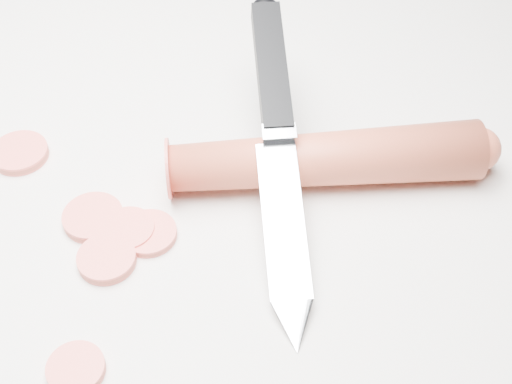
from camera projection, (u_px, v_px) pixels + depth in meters
The scene contains 9 objects.
ground at pixel (154, 200), 0.48m from camera, with size 2.40×2.40×0.00m, color silver.
carrot at pixel (325, 159), 0.48m from camera, with size 0.04×0.04×0.21m, color #BB4128.
carrot_slice_0 at pixel (76, 369), 0.39m from camera, with size 0.03×0.03×0.01m, color #EF5449.
carrot_slice_1 at pixel (128, 230), 0.46m from camera, with size 0.03×0.03×0.01m, color #EF5449.
carrot_slice_2 at pixel (93, 218), 0.46m from camera, with size 0.04×0.04×0.01m, color #EF5449.
carrot_slice_3 at pixel (20, 153), 0.50m from camera, with size 0.04×0.04×0.01m, color #EF5449.
carrot_slice_4 at pixel (107, 259), 0.44m from camera, with size 0.04×0.04×0.01m, color #EF5449.
carrot_slice_5 at pixel (149, 233), 0.46m from camera, with size 0.04×0.04×0.01m, color #EF5449.
kitchen_knife at pixel (281, 152), 0.45m from camera, with size 0.18×0.20×0.08m, color silver, non-canonical shape.
Camera 1 is at (0.25, -0.21, 0.36)m, focal length 50.00 mm.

